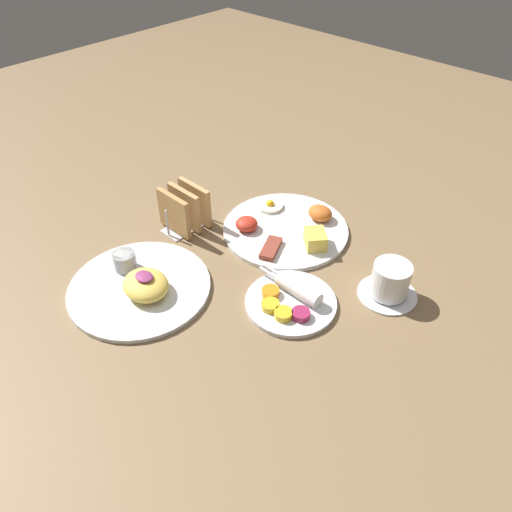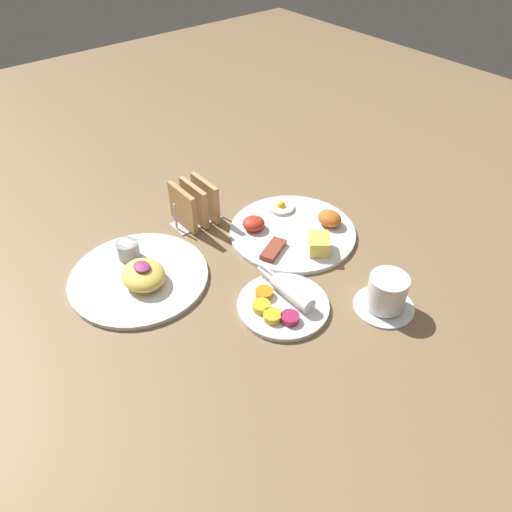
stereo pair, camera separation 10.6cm
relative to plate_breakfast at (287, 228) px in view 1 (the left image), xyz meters
name	(u,v)px [view 1 (the left image)]	position (x,y,z in m)	size (l,w,h in m)	color
ground_plane	(215,262)	(-0.04, -0.19, -0.01)	(3.00, 3.00, 0.00)	brown
plate_breakfast	(287,228)	(0.00, 0.00, 0.00)	(0.30, 0.30, 0.05)	white
plate_condiments	(291,300)	(0.16, -0.18, 0.00)	(0.19, 0.18, 0.04)	white
plate_foreground	(140,285)	(-0.09, -0.36, 0.00)	(0.29, 0.29, 0.06)	white
toast_rack	(185,210)	(-0.19, -0.15, 0.04)	(0.10, 0.12, 0.10)	#B7B7BC
coffee_cup	(390,282)	(0.29, -0.02, 0.03)	(0.12, 0.12, 0.08)	white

